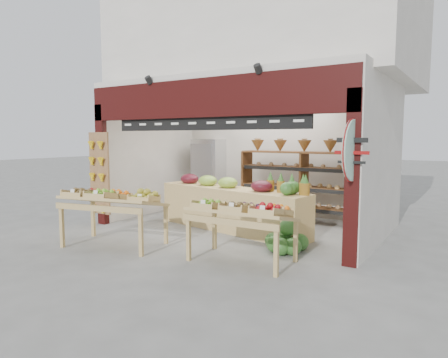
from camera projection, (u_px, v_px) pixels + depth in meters
ground at (232, 230)px, 8.39m from camera, size 60.00×60.00×0.00m
shop_structure at (268, 52)px, 9.33m from camera, size 6.36×5.12×5.40m
banana_board at (98, 175)px, 8.77m from camera, size 0.60×0.15×1.80m
gift_sign at (352, 150)px, 5.77m from camera, size 0.04×0.93×0.92m
back_shelving at (304, 171)px, 9.11m from camera, size 3.05×0.50×1.88m
refrigerator at (209, 174)px, 10.83m from camera, size 0.83×0.83×1.88m
cardboard_stack at (194, 206)px, 9.78m from camera, size 1.01×0.73×0.70m
mid_counter at (231, 207)px, 8.34m from camera, size 3.62×1.30×1.11m
display_table_left at (109, 198)px, 7.16m from camera, size 1.89×1.32×1.08m
display_table_right at (242, 211)px, 6.19m from camera, size 1.64×0.97×1.02m
watermelon_pile at (285, 241)px, 6.76m from camera, size 0.73×0.73×0.57m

